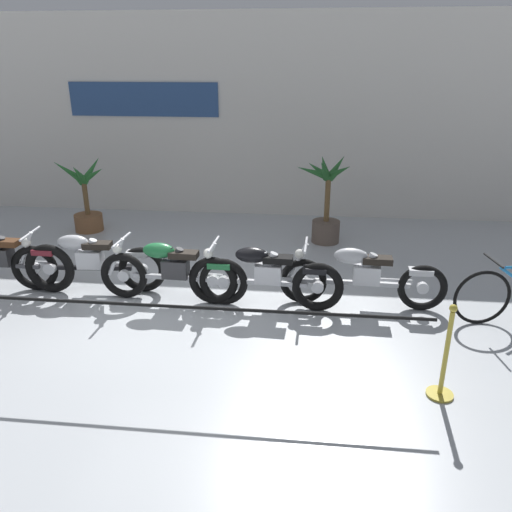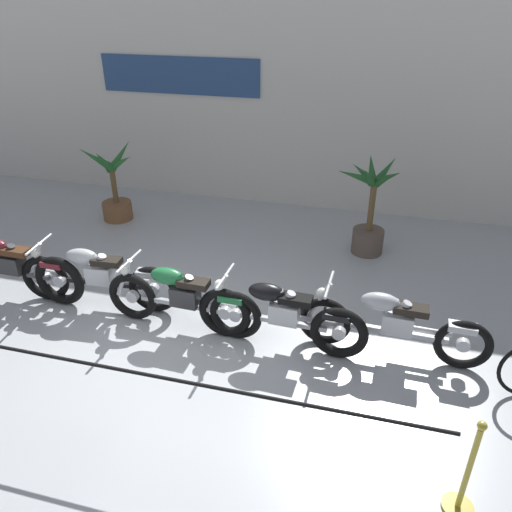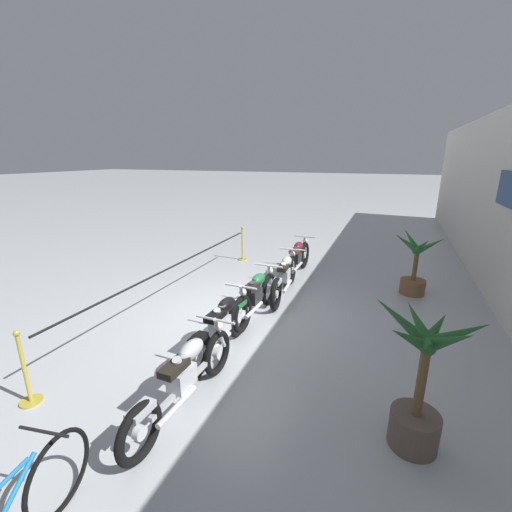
{
  "view_description": "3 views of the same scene",
  "coord_description": "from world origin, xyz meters",
  "px_view_note": "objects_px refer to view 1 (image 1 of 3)",
  "views": [
    {
      "loc": [
        1.93,
        -5.83,
        3.25
      ],
      "look_at": [
        1.24,
        0.47,
        0.76
      ],
      "focal_mm": 35.0,
      "sensor_mm": 36.0,
      "label": 1
    },
    {
      "loc": [
        2.35,
        -4.49,
        4.08
      ],
      "look_at": [
        0.83,
        1.3,
        0.78
      ],
      "focal_mm": 35.0,
      "sensor_mm": 36.0,
      "label": 2
    },
    {
      "loc": [
        5.79,
        2.8,
        3.12
      ],
      "look_at": [
        -0.96,
        0.13,
        0.99
      ],
      "focal_mm": 24.0,
      "sensor_mm": 36.0,
      "label": 3
    }
  ],
  "objects_px": {
    "potted_palm_left_of_row": "(326,203)",
    "potted_palm_right_of_row": "(86,202)",
    "motorcycle_green_2": "(172,271)",
    "motorcycle_silver_4": "(362,276)",
    "stanchion_far_left": "(2,313)",
    "motorcycle_black_3": "(264,277)",
    "stanchion_mid_left": "(444,366)",
    "motorcycle_silver_1": "(87,262)"
  },
  "relations": [
    {
      "from": "potted_palm_right_of_row",
      "to": "stanchion_far_left",
      "type": "bearing_deg",
      "value": -76.08
    },
    {
      "from": "potted_palm_left_of_row",
      "to": "potted_palm_right_of_row",
      "type": "relative_size",
      "value": 1.11
    },
    {
      "from": "motorcycle_silver_4",
      "to": "potted_palm_left_of_row",
      "type": "distance_m",
      "value": 2.72
    },
    {
      "from": "motorcycle_silver_4",
      "to": "potted_palm_right_of_row",
      "type": "bearing_deg",
      "value": 151.57
    },
    {
      "from": "motorcycle_silver_1",
      "to": "stanchion_far_left",
      "type": "height_order",
      "value": "stanchion_far_left"
    },
    {
      "from": "motorcycle_green_2",
      "to": "potted_palm_right_of_row",
      "type": "relative_size",
      "value": 1.41
    },
    {
      "from": "motorcycle_black_3",
      "to": "stanchion_far_left",
      "type": "height_order",
      "value": "stanchion_far_left"
    },
    {
      "from": "motorcycle_silver_1",
      "to": "stanchion_far_left",
      "type": "bearing_deg",
      "value": -90.79
    },
    {
      "from": "motorcycle_green_2",
      "to": "potted_palm_right_of_row",
      "type": "height_order",
      "value": "potted_palm_right_of_row"
    },
    {
      "from": "stanchion_far_left",
      "to": "motorcycle_black_3",
      "type": "bearing_deg",
      "value": 33.73
    },
    {
      "from": "motorcycle_silver_1",
      "to": "potted_palm_left_of_row",
      "type": "relative_size",
      "value": 1.36
    },
    {
      "from": "motorcycle_black_3",
      "to": "potted_palm_left_of_row",
      "type": "bearing_deg",
      "value": 72.41
    },
    {
      "from": "motorcycle_silver_1",
      "to": "stanchion_far_left",
      "type": "relative_size",
      "value": 0.34
    },
    {
      "from": "motorcycle_black_3",
      "to": "potted_palm_left_of_row",
      "type": "distance_m",
      "value": 2.99
    },
    {
      "from": "motorcycle_silver_4",
      "to": "stanchion_far_left",
      "type": "bearing_deg",
      "value": -154.02
    },
    {
      "from": "stanchion_far_left",
      "to": "stanchion_mid_left",
      "type": "bearing_deg",
      "value": 0.0
    },
    {
      "from": "motorcycle_black_3",
      "to": "stanchion_mid_left",
      "type": "distance_m",
      "value": 2.7
    },
    {
      "from": "motorcycle_green_2",
      "to": "stanchion_mid_left",
      "type": "bearing_deg",
      "value": -29.07
    },
    {
      "from": "motorcycle_silver_1",
      "to": "motorcycle_black_3",
      "type": "relative_size",
      "value": 1.07
    },
    {
      "from": "motorcycle_green_2",
      "to": "motorcycle_black_3",
      "type": "distance_m",
      "value": 1.32
    },
    {
      "from": "motorcycle_silver_4",
      "to": "stanchion_far_left",
      "type": "relative_size",
      "value": 0.33
    },
    {
      "from": "motorcycle_green_2",
      "to": "potted_palm_right_of_row",
      "type": "xyz_separation_m",
      "value": [
        -2.56,
        2.95,
        0.15
      ]
    },
    {
      "from": "motorcycle_silver_4",
      "to": "stanchion_mid_left",
      "type": "bearing_deg",
      "value": -71.41
    },
    {
      "from": "stanchion_mid_left",
      "to": "potted_palm_left_of_row",
      "type": "bearing_deg",
      "value": 103.47
    },
    {
      "from": "motorcycle_black_3",
      "to": "stanchion_far_left",
      "type": "bearing_deg",
      "value": -146.27
    },
    {
      "from": "motorcycle_silver_1",
      "to": "motorcycle_silver_4",
      "type": "height_order",
      "value": "motorcycle_silver_1"
    },
    {
      "from": "stanchion_far_left",
      "to": "motorcycle_silver_1",
      "type": "bearing_deg",
      "value": 89.21
    },
    {
      "from": "motorcycle_silver_1",
      "to": "potted_palm_right_of_row",
      "type": "relative_size",
      "value": 1.51
    },
    {
      "from": "stanchion_far_left",
      "to": "potted_palm_right_of_row",
      "type": "bearing_deg",
      "value": 103.92
    },
    {
      "from": "motorcycle_black_3",
      "to": "motorcycle_green_2",
      "type": "bearing_deg",
      "value": 177.83
    },
    {
      "from": "motorcycle_green_2",
      "to": "motorcycle_silver_4",
      "type": "relative_size",
      "value": 0.94
    },
    {
      "from": "motorcycle_green_2",
      "to": "motorcycle_silver_4",
      "type": "height_order",
      "value": "motorcycle_green_2"
    },
    {
      "from": "motorcycle_black_3",
      "to": "potted_palm_right_of_row",
      "type": "distance_m",
      "value": 4.91
    },
    {
      "from": "motorcycle_silver_4",
      "to": "potted_palm_left_of_row",
      "type": "bearing_deg",
      "value": 99.53
    },
    {
      "from": "motorcycle_green_2",
      "to": "stanchion_far_left",
      "type": "relative_size",
      "value": 0.31
    },
    {
      "from": "potted_palm_left_of_row",
      "to": "motorcycle_black_3",
      "type": "bearing_deg",
      "value": -107.59
    },
    {
      "from": "potted_palm_left_of_row",
      "to": "stanchion_far_left",
      "type": "distance_m",
      "value": 5.87
    },
    {
      "from": "motorcycle_black_3",
      "to": "motorcycle_silver_4",
      "type": "xyz_separation_m",
      "value": [
        1.35,
        0.17,
        -0.0
      ]
    },
    {
      "from": "motorcycle_silver_1",
      "to": "motorcycle_silver_4",
      "type": "relative_size",
      "value": 1.01
    },
    {
      "from": "stanchion_far_left",
      "to": "potted_palm_left_of_row",
      "type": "bearing_deg",
      "value": 52.19
    },
    {
      "from": "motorcycle_black_3",
      "to": "motorcycle_silver_4",
      "type": "bearing_deg",
      "value": 7.13
    },
    {
      "from": "potted_palm_right_of_row",
      "to": "stanchion_mid_left",
      "type": "height_order",
      "value": "potted_palm_right_of_row"
    }
  ]
}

